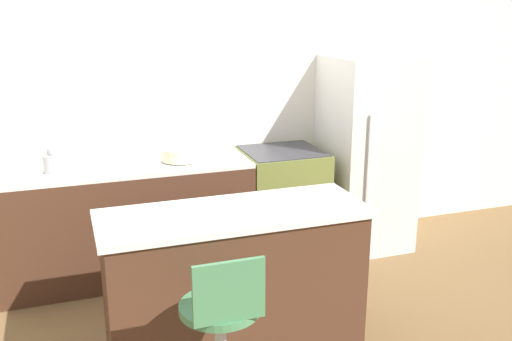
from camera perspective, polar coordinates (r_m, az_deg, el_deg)
ground_plane at (r=4.43m, az=-8.18°, el=-11.40°), size 14.00×14.00×0.00m
wall_back at (r=4.63m, az=-10.41°, el=6.78°), size 8.00×0.06×2.60m
back_counter at (r=4.50m, az=-12.75°, el=-4.94°), size 1.88×0.60×0.90m
kitchen_island at (r=3.51m, az=-2.17°, el=-10.82°), size 1.58×0.58×0.89m
oven_range at (r=4.78m, az=2.60°, el=-3.22°), size 0.65×0.62×0.90m
refrigerator at (r=4.95m, az=10.94°, el=1.68°), size 0.66×0.71×1.64m
stool_chair at (r=2.93m, az=-3.43°, el=-16.36°), size 0.40×0.40×0.94m
kettle at (r=4.31m, az=-19.53°, el=0.96°), size 0.16×0.16×0.19m
mixing_bowl at (r=4.39m, az=-7.55°, el=1.68°), size 0.30×0.30×0.10m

